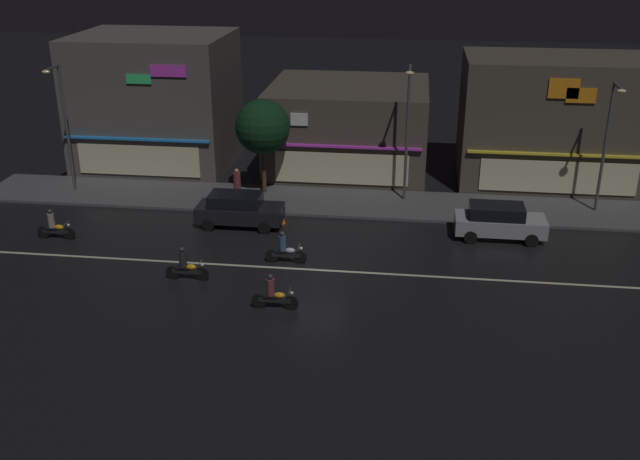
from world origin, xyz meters
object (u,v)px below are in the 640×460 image
Objects in this scene: pedestrian_on_sidewalk at (237,187)px; traffic_cone at (282,218)px; parked_car_near_kerb at (499,221)px; streetlamp_west at (63,118)px; motorcycle_following at (285,250)px; parked_car_trailing at (239,209)px; motorcycle_trailing_far at (54,227)px; motorcycle_lead at (273,294)px; motorcycle_opposite_lane at (186,266)px; streetlamp_mid at (407,123)px; streetlamp_east at (608,137)px.

traffic_cone is (2.81, -2.17, -0.77)m from pedestrian_on_sidewalk.
parked_car_near_kerb is 10.74m from traffic_cone.
motorcycle_following is at bearing -29.24° from streetlamp_west.
parked_car_trailing is 2.26× the size of motorcycle_trailing_far.
motorcycle_lead and motorcycle_opposite_lane have the same top height.
parked_car_near_kerb is (4.64, -4.24, -3.58)m from streetlamp_mid.
motorcycle_following is at bearing -144.79° from motorcycle_opposite_lane.
motorcycle_opposite_lane is (-4.19, 2.04, 0.00)m from motorcycle_lead.
pedestrian_on_sidewalk is 1.03× the size of motorcycle_trailing_far.
streetlamp_east is at bearing 0.88° from streetlamp_west.
motorcycle_trailing_far is at bearing -72.60° from streetlamp_west.
motorcycle_opposite_lane is at bearing -130.43° from streetlamp_mid.
motorcycle_following is (-15.17, -7.97, -3.53)m from streetlamp_east.
streetlamp_east is 7.40m from parked_car_near_kerb.
parked_car_trailing is 8.97m from motorcycle_lead.
streetlamp_east is 18.92m from parked_car_trailing.
motorcycle_opposite_lane is at bearing -17.48° from motorcycle_lead.
streetlamp_east reaches higher than motorcycle_following.
parked_car_trailing is at bearing 24.01° from motorcycle_trailing_far.
parked_car_near_kerb is 7.82× the size of traffic_cone.
streetlamp_mid is at bearing 52.65° from motorcycle_following.
streetlamp_west reaches higher than streetlamp_east.
motorcycle_trailing_far is at bearing -16.55° from motorcycle_lead.
pedestrian_on_sidewalk is 9.51m from motorcycle_trailing_far.
streetlamp_west reaches higher than motorcycle_lead.
motorcycle_trailing_far is at bearing 18.50° from parked_car_trailing.
motorcycle_trailing_far is (-8.44, -2.82, -0.24)m from parked_car_trailing.
streetlamp_mid reaches higher than motorcycle_opposite_lane.
motorcycle_trailing_far reaches higher than traffic_cone.
motorcycle_lead is at bearing -138.42° from parked_car_near_kerb.
motorcycle_opposite_lane is (-19.07, -10.19, -3.53)m from streetlamp_east.
streetlamp_east is 12.34× the size of traffic_cone.
streetlamp_mid is 10.54m from motorcycle_following.
streetlamp_mid reaches higher than pedestrian_on_sidewalk.
streetlamp_west is 3.73× the size of motorcycle_trailing_far.
streetlamp_west is at bearing 144.88° from motorcycle_following.
motorcycle_following and motorcycle_trailing_far have the same top height.
traffic_cone is (-0.95, 4.61, -0.36)m from motorcycle_following.
streetlamp_west is 1.65× the size of parked_car_trailing.
pedestrian_on_sidewalk is 1.03× the size of motorcycle_lead.
streetlamp_west reaches higher than parked_car_trailing.
motorcycle_opposite_lane is (-0.85, -6.28, -0.24)m from parked_car_trailing.
streetlamp_mid is 14.06m from motorcycle_lead.
streetlamp_west is 1.04× the size of streetlamp_east.
pedestrian_on_sidewalk is 11.77m from motorcycle_lead.
pedestrian_on_sidewalk is at bearing 168.97° from parked_car_near_kerb.
pedestrian_on_sidewalk is 1.03× the size of motorcycle_following.
parked_car_near_kerb is (23.22, -3.38, -3.46)m from streetlamp_west.
pedestrian_on_sidewalk is 0.45× the size of parked_car_near_kerb.
streetlamp_west is 0.97× the size of streetlamp_mid.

